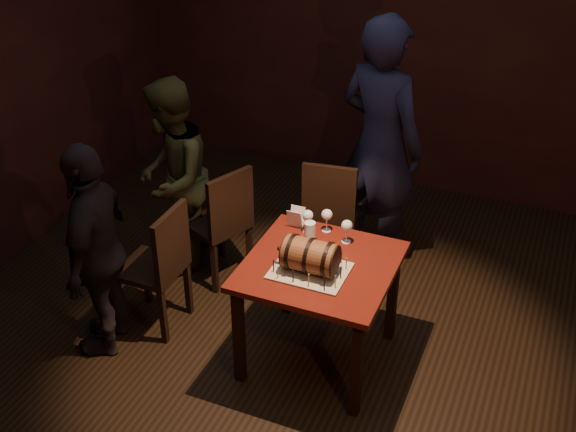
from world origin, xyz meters
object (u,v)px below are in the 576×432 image
at_px(barrel_cake, 310,256).
at_px(wine_glass_right, 347,227).
at_px(pub_table, 320,278).
at_px(chair_left_rear, 223,219).
at_px(person_left_rear, 172,178).
at_px(chair_back, 331,209).
at_px(person_back, 380,144).
at_px(person_left_front, 97,250).
at_px(pint_of_ale, 310,233).
at_px(chair_left_front, 161,262).
at_px(wine_glass_left, 308,216).
at_px(wine_glass_mid, 327,216).

xyz_separation_m(barrel_cake, wine_glass_right, (0.10, 0.39, 0.00)).
distance_m(pub_table, chair_left_rear, 1.13).
bearing_deg(barrel_cake, person_left_rear, 153.07).
xyz_separation_m(chair_back, chair_left_rear, (-0.68, -0.45, 0.00)).
bearing_deg(person_back, person_left_front, 72.55).
height_order(pub_table, person_back, person_back).
relative_size(barrel_cake, person_back, 0.19).
relative_size(wine_glass_right, person_left_rear, 0.11).
bearing_deg(chair_left_rear, person_left_front, -111.99).
bearing_deg(wine_glass_right, pint_of_ale, -155.50).
relative_size(chair_left_front, person_back, 0.48).
bearing_deg(barrel_cake, person_back, 89.76).
relative_size(pub_table, wine_glass_left, 5.59).
xyz_separation_m(pub_table, chair_left_front, (-1.10, -0.09, -0.12)).
xyz_separation_m(pub_table, wine_glass_right, (0.07, 0.29, 0.23)).
bearing_deg(pub_table, person_left_rear, 157.00).
bearing_deg(wine_glass_left, pint_of_ale, -62.61).
relative_size(barrel_cake, person_left_rear, 0.25).
distance_m(pub_table, barrel_cake, 0.25).
distance_m(barrel_cake, wine_glass_mid, 0.47).
relative_size(wine_glass_right, chair_left_rear, 0.17).
bearing_deg(person_left_rear, barrel_cake, 46.03).
bearing_deg(person_left_front, wine_glass_left, 104.91).
bearing_deg(pint_of_ale, chair_back, 99.95).
bearing_deg(chair_back, barrel_cake, -76.85).
relative_size(person_back, person_left_front, 1.32).
bearing_deg(pint_of_ale, barrel_cake, -68.41).
bearing_deg(chair_left_front, pint_of_ale, 16.48).
bearing_deg(wine_glass_mid, wine_glass_right, -25.44).
relative_size(pub_table, pint_of_ale, 6.00).
bearing_deg(person_back, wine_glass_left, 100.25).
relative_size(wine_glass_left, chair_left_rear, 0.17).
bearing_deg(wine_glass_mid, person_back, 85.59).
relative_size(wine_glass_right, person_left_front, 0.11).
xyz_separation_m(barrel_cake, person_back, (0.01, 1.41, 0.11)).
height_order(pub_table, wine_glass_mid, wine_glass_mid).
distance_m(chair_back, person_left_front, 1.78).
bearing_deg(barrel_cake, wine_glass_right, 76.26).
height_order(wine_glass_mid, chair_left_front, chair_left_front).
distance_m(wine_glass_right, chair_back, 0.88).
distance_m(barrel_cake, person_left_rear, 1.53).
relative_size(person_left_rear, person_left_front, 1.03).
relative_size(chair_left_rear, person_left_front, 0.63).
bearing_deg(pub_table, person_back, 90.92).
bearing_deg(wine_glass_left, pub_table, -56.61).
bearing_deg(chair_left_rear, wine_glass_left, -18.32).
relative_size(wine_glass_left, pint_of_ale, 1.07).
relative_size(barrel_cake, wine_glass_left, 2.33).
xyz_separation_m(wine_glass_mid, chair_back, (-0.19, 0.65, -0.34)).
distance_m(pub_table, wine_glass_mid, 0.44).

